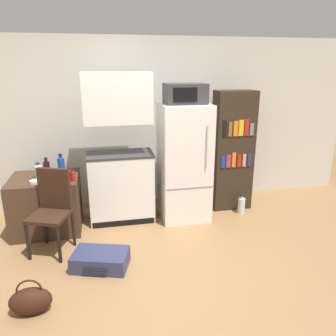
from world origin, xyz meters
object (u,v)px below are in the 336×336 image
object	(u,v)px
microwave	(185,94)
bottle_clear_short	(39,172)
bowl	(35,182)
bottle_blue_soda	(61,165)
kitchen_hutch	(120,156)
bookshelf	(233,151)
bottle_wine_dark	(47,169)
bottle_ketchup_red	(73,176)
suitcase_large_flat	(101,260)
side_table	(47,204)
water_bottle_front	(241,205)
chair	(52,204)
refrigerator	(184,162)
handbag	(31,301)

from	to	relation	value
microwave	bottle_clear_short	world-z (taller)	microwave
bowl	bottle_blue_soda	bearing A→B (deg)	54.02
kitchen_hutch	microwave	size ratio (longest dim) A/B	3.80
bookshelf	bottle_wine_dark	bearing A→B (deg)	-176.27
bookshelf	bottle_ketchup_red	size ratio (longest dim) A/B	11.86
suitcase_large_flat	side_table	bearing A→B (deg)	139.65
bottle_blue_soda	bowl	distance (m)	0.47
kitchen_hutch	bookshelf	distance (m)	1.64
suitcase_large_flat	water_bottle_front	bearing A→B (deg)	42.08
bottle_wine_dark	microwave	bearing A→B (deg)	-0.04
chair	water_bottle_front	size ratio (longest dim) A/B	3.34
chair	bookshelf	bearing A→B (deg)	37.19
microwave	bottle_ketchup_red	xyz separation A→B (m)	(-1.46, -0.23, -0.94)
bowl	water_bottle_front	distance (m)	2.82
refrigerator	microwave	xyz separation A→B (m)	(-0.00, -0.00, 0.92)
kitchen_hutch	bookshelf	size ratio (longest dim) A/B	1.15
suitcase_large_flat	handbag	size ratio (longest dim) A/B	1.81
bottle_blue_soda	bottle_clear_short	distance (m)	0.32
bottle_blue_soda	refrigerator	bearing A→B (deg)	-4.95
bookshelf	bottle_blue_soda	xyz separation A→B (m)	(-2.40, -0.03, -0.05)
refrigerator	bottle_blue_soda	bearing A→B (deg)	175.05
bottle_ketchup_red	bottle_clear_short	distance (m)	0.46
bottle_wine_dark	suitcase_large_flat	world-z (taller)	bottle_wine_dark
refrigerator	water_bottle_front	world-z (taller)	refrigerator
microwave	bottle_blue_soda	distance (m)	1.86
bottle_blue_soda	bottle_ketchup_red	bearing A→B (deg)	-66.04
bowl	handbag	distance (m)	1.52
handbag	bookshelf	bearing A→B (deg)	35.14
side_table	kitchen_hutch	size ratio (longest dim) A/B	0.42
water_bottle_front	bookshelf	bearing A→B (deg)	105.12
refrigerator	suitcase_large_flat	world-z (taller)	refrigerator
bowl	bottle_wine_dark	bearing A→B (deg)	64.35
kitchen_hutch	refrigerator	distance (m)	0.87
refrigerator	bottle_ketchup_red	world-z (taller)	refrigerator
side_table	water_bottle_front	size ratio (longest dim) A/B	2.90
water_bottle_front	bowl	bearing A→B (deg)	-177.27
side_table	suitcase_large_flat	world-z (taller)	side_table
refrigerator	bowl	world-z (taller)	refrigerator
kitchen_hutch	microwave	xyz separation A→B (m)	(0.86, -0.08, 0.81)
bottle_wine_dark	side_table	bearing A→B (deg)	-141.98
kitchen_hutch	bottle_blue_soda	bearing A→B (deg)	175.44
refrigerator	bowl	distance (m)	1.91
bottle_wine_dark	handbag	bearing A→B (deg)	-89.53
bowl	suitcase_large_flat	size ratio (longest dim) A/B	0.20
bowl	handbag	size ratio (longest dim) A/B	0.36
microwave	bookshelf	size ratio (longest dim) A/B	0.30
bottle_clear_short	water_bottle_front	bearing A→B (deg)	-1.14
bookshelf	bowl	xyz separation A→B (m)	(-2.67, -0.40, -0.14)
water_bottle_front	handbag	bearing A→B (deg)	-149.82
bookshelf	bottle_blue_soda	world-z (taller)	bookshelf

